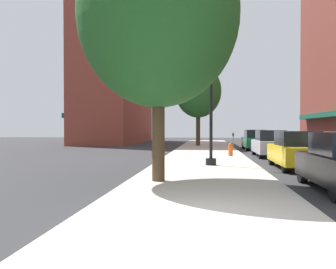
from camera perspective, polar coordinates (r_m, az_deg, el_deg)
name	(u,v)px	position (r m, az deg, el deg)	size (l,w,h in m)	color
ground_plane	(266,155)	(25.01, 15.11, -3.13)	(90.00, 90.00, 0.00)	#2D2D30
sidewalk_slab	(206,153)	(25.71, 5.91, -2.86)	(4.80, 50.00, 0.12)	#B7B2A8
building_far_background	(116,65)	(45.71, -8.12, 10.68)	(6.80, 18.00, 19.02)	brown
lamppost	(211,97)	(16.56, 6.76, 5.91)	(0.48, 0.48, 5.90)	black
fire_hydrant	(231,149)	(22.15, 9.77, -2.29)	(0.33, 0.26, 0.79)	#E05614
parking_meter_near	(233,139)	(27.86, 10.16, -0.74)	(0.14, 0.09, 1.31)	slate
tree_near	(158,15)	(12.00, -1.53, 18.21)	(5.07, 5.07, 8.14)	#4C3823
tree_mid	(198,91)	(35.30, 4.74, 6.76)	(4.44, 4.44, 7.79)	#422D1E
car_yellow	(296,150)	(16.88, 19.44, -2.37)	(1.80, 4.30, 1.66)	black
car_silver	(270,144)	(23.52, 15.67, -1.42)	(1.80, 4.30, 1.66)	black
car_green	(255,140)	(30.77, 13.44, -0.86)	(1.80, 4.30, 1.66)	black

